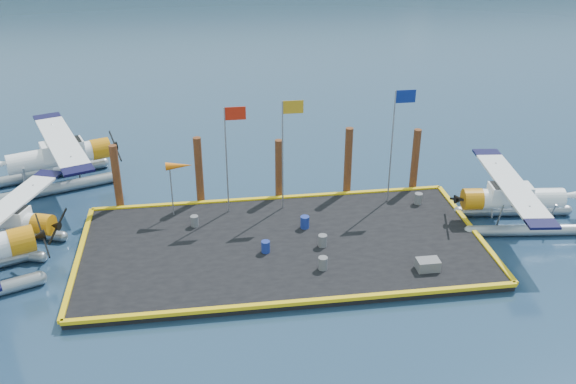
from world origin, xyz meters
The scene contains 22 objects.
ground centered at (0.00, 0.00, 0.00)m, with size 4000.00×4000.00×0.00m, color navy.
dock centered at (0.00, 0.00, 0.20)m, with size 20.00×10.00×0.40m, color black.
dock_bumpers centered at (0.00, 0.00, 0.49)m, with size 20.25×10.25×0.18m, color yellow, non-canonical shape.
seaplane_b centered at (-13.84, 2.33, 1.36)m, with size 8.14×8.67×3.11m.
seaplane_c centered at (-12.49, 9.53, 1.63)m, with size 9.79×10.40×3.75m.
seaplane_d centered at (12.61, 0.81, 1.46)m, with size 8.57×9.46×3.35m.
drum_0 centered at (-4.37, 2.40, 0.69)m, with size 0.42×0.42×0.59m, color #59595E.
drum_1 centered at (1.55, -2.56, 0.71)m, with size 0.45×0.45×0.63m, color #59595E.
drum_2 centered at (1.92, -0.54, 0.71)m, with size 0.44×0.44×0.62m, color #59595E.
drum_3 centered at (-0.95, -0.70, 0.70)m, with size 0.43×0.43×0.60m, color navy.
drum_4 centered at (8.10, 3.23, 0.71)m, with size 0.45×0.45×0.63m, color #59595E.
drum_5 centered at (1.34, 1.42, 0.73)m, with size 0.46×0.46×0.66m, color navy.
crate centered at (6.41, -3.29, 0.66)m, with size 1.06×0.70×0.53m, color #59595E.
flagpole_red centered at (-2.29, 3.80, 4.40)m, with size 1.14×0.08×6.00m.
flagpole_yellow centered at (0.70, 3.80, 4.51)m, with size 1.14×0.08×6.20m.
flagpole_blue centered at (6.70, 3.80, 4.69)m, with size 1.14×0.08×6.50m.
windsock centered at (-5.03, 3.80, 3.23)m, with size 1.40×0.44×3.12m.
piling_0 centered at (-8.50, 5.40, 2.00)m, with size 0.44×0.44×4.00m, color #4E2816.
piling_1 centered at (-4.00, 5.40, 2.10)m, with size 0.44×0.44×4.20m, color #4E2816.
piling_2 centered at (0.50, 5.40, 1.90)m, with size 0.44×0.44×3.80m, color #4E2816.
piling_3 centered at (4.50, 5.40, 2.15)m, with size 0.44×0.44×4.30m, color #4E2816.
piling_4 centered at (8.50, 5.40, 2.00)m, with size 0.44×0.44×4.00m, color #4E2816.
Camera 1 is at (-3.61, -27.45, 17.13)m, focal length 40.00 mm.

